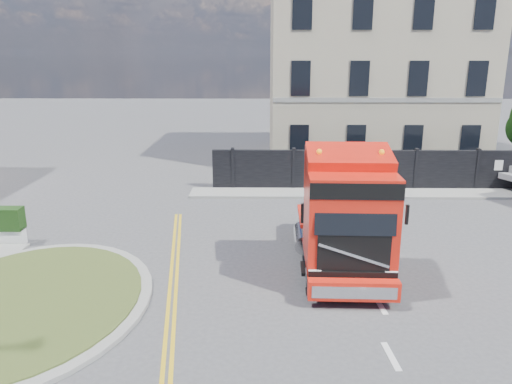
{
  "coord_description": "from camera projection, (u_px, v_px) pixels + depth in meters",
  "views": [
    {
      "loc": [
        -0.54,
        -15.04,
        6.59
      ],
      "look_at": [
        -0.76,
        2.07,
        1.8
      ],
      "focal_mm": 35.0,
      "sensor_mm": 36.0,
      "label": 1
    }
  ],
  "objects": [
    {
      "name": "traffic_island",
      "position": [
        22.0,
        303.0,
        13.43
      ],
      "size": [
        6.8,
        6.8,
        0.17
      ],
      "color": "gray",
      "rests_on": "ground"
    },
    {
      "name": "georgian_building",
      "position": [
        369.0,
        67.0,
        30.51
      ],
      "size": [
        12.3,
        10.3,
        12.8
      ],
      "color": "#AFA78B",
      "rests_on": "ground"
    },
    {
      "name": "hoarding_fence",
      "position": [
        406.0,
        170.0,
        24.57
      ],
      "size": [
        18.8,
        0.25,
        2.0
      ],
      "color": "black",
      "rests_on": "ground"
    },
    {
      "name": "ground",
      "position": [
        279.0,
        262.0,
        16.26
      ],
      "size": [
        120.0,
        120.0,
        0.0
      ],
      "primitive_type": "plane",
      "color": "#424244",
      "rests_on": "ground"
    },
    {
      "name": "pavement_far",
      "position": [
        398.0,
        194.0,
        23.96
      ],
      "size": [
        20.0,
        1.6,
        0.12
      ],
      "primitive_type": "cube",
      "color": "gray",
      "rests_on": "ground"
    },
    {
      "name": "truck",
      "position": [
        345.0,
        220.0,
        14.96
      ],
      "size": [
        2.6,
        6.54,
        3.88
      ],
      "rotation": [
        0.0,
        0.0,
        -0.03
      ],
      "color": "black",
      "rests_on": "ground"
    }
  ]
}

